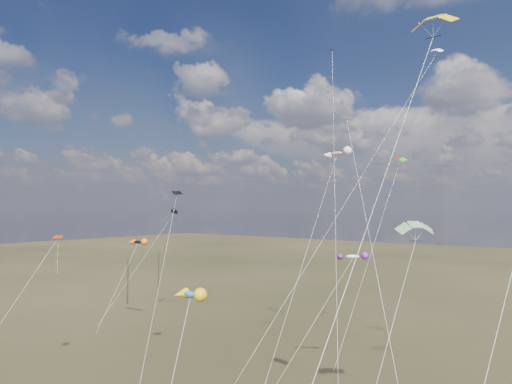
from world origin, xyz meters
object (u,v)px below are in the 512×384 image
Objects in this scene: utility_pole_near at (128,281)px; parafoil_yellow at (432,19)px; novelty_black_orange at (138,242)px; utility_pole_far at (159,269)px.

parafoil_yellow is (59.99, -23.13, 24.71)m from utility_pole_near.
utility_pole_near is 17.11m from novelty_black_orange.
novelty_black_orange is at bearing -46.59° from utility_pole_far.
parafoil_yellow reaches higher than novelty_black_orange.
parafoil_yellow is at bearing -21.08° from utility_pole_near.
utility_pole_near is 16.12m from utility_pole_far.
parafoil_yellow reaches higher than utility_pole_near.
utility_pole_near and utility_pole_far have the same top height.
novelty_black_orange is at bearing -31.94° from utility_pole_near.
utility_pole_far is 0.27× the size of parafoil_yellow.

